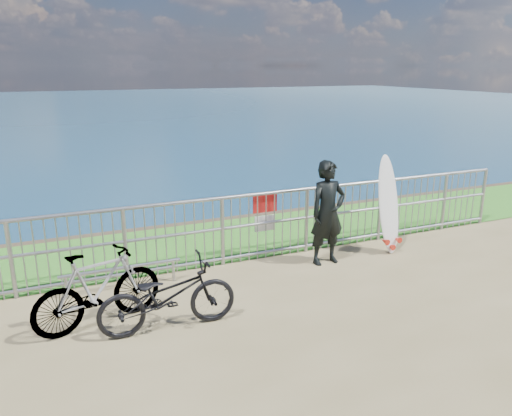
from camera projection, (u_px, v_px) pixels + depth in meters
name	position (u px, v px, depth m)	size (l,w,h in m)	color
grass_strip	(228.00, 239.00, 9.12)	(120.00, 120.00, 0.00)	#2C7921
railing	(253.00, 226.00, 8.01)	(10.06, 0.10, 1.13)	#919399
surfer	(328.00, 213.00, 7.83)	(0.61, 0.40, 1.67)	black
surfboard	(389.00, 208.00, 8.34)	(0.48, 0.44, 1.66)	white
bicycle_near	(168.00, 296.00, 5.90)	(0.58, 1.65, 0.87)	black
bicycle_far	(98.00, 288.00, 5.99)	(0.46, 1.61, 0.97)	black
bike_rack	(121.00, 271.00, 7.00)	(1.68, 0.05, 0.35)	#919399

